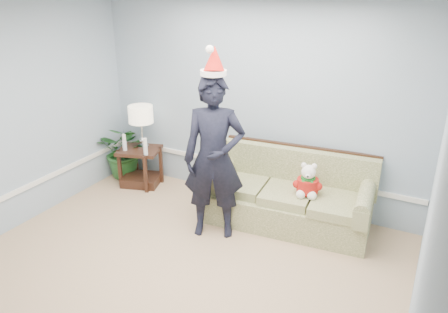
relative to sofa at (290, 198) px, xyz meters
name	(u,v)px	position (x,y,z in m)	size (l,w,h in m)	color
room_shell	(132,174)	(-0.71, -2.09, 1.02)	(4.54, 5.04, 2.74)	tan
wainscot_trim	(123,187)	(-1.88, -0.91, 0.12)	(4.49, 4.99, 0.06)	white
sofa	(290,198)	(0.00, 0.00, 0.00)	(2.03, 1.00, 0.92)	#53612E
side_table	(141,170)	(-2.33, 0.01, -0.11)	(0.70, 0.64, 0.56)	#3B1F15
table_lamp	(141,116)	(-2.31, 0.08, 0.72)	(0.35, 0.35, 0.63)	silver
candle_pair	(135,145)	(-2.29, -0.13, 0.35)	(0.43, 0.06, 0.24)	silver
houseplant	(125,150)	(-2.71, 0.14, 0.10)	(0.77, 0.66, 0.85)	#225724
man	(214,159)	(-0.71, -0.65, 0.64)	(0.70, 0.46, 1.92)	black
santa_hat	(214,62)	(-0.71, -0.64, 1.73)	(0.37, 0.39, 0.33)	white
teddy_bear	(307,184)	(0.24, -0.12, 0.30)	(0.30, 0.31, 0.41)	white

